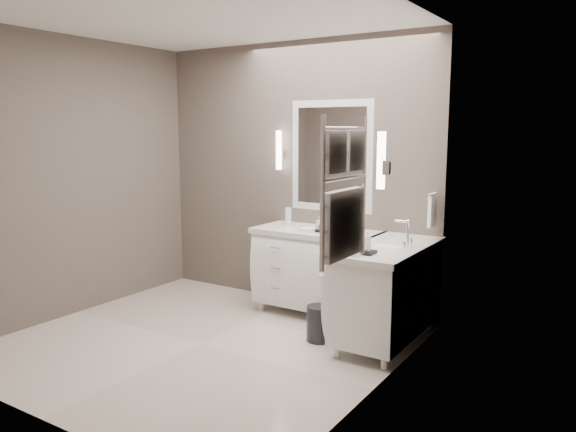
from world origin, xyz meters
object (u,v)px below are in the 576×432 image
Objects in this scene: vanity_right at (388,287)px; towel_ladder at (344,199)px; vanity_back at (317,266)px; waste_bin at (319,323)px.

towel_ladder is (0.23, -1.30, 0.91)m from vanity_right.
vanity_right is at bearing -20.38° from vanity_back.
vanity_back is 1.00× the size of vanity_right.
towel_ladder is 1.76m from waste_bin.
waste_bin is at bearing 125.75° from towel_ladder.
waste_bin is (-0.50, -0.29, -0.33)m from vanity_right.
vanity_back is 2.16m from towel_ladder.
vanity_right is 0.67m from waste_bin.
vanity_back is 4.02× the size of waste_bin.
vanity_right is (0.88, -0.33, 0.00)m from vanity_back.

